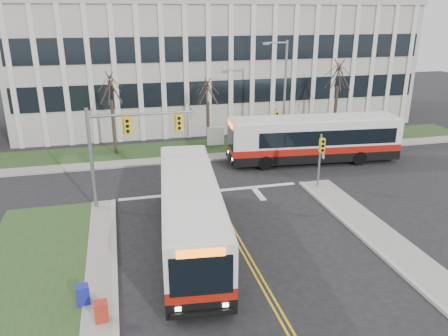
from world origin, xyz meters
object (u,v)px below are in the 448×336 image
bus_main (190,214)px  newspaper_box_red (101,313)px  directory_sign (216,136)px  streetlight (283,90)px  newspaper_box_blue (83,296)px  bus_cross (314,140)px

bus_main → newspaper_box_red: (-4.36, -5.28, -1.21)m
directory_sign → streetlight: bearing=-13.2°
directory_sign → newspaper_box_blue: directory_sign is taller
streetlight → newspaper_box_red: (-14.83, -19.86, -4.72)m
directory_sign → bus_cross: 8.55m
bus_cross → newspaper_box_red: size_ratio=14.02×
bus_cross → streetlight: bearing=-157.4°
directory_sign → bus_cross: bearing=-37.6°
streetlight → newspaper_box_blue: 24.71m
bus_main → newspaper_box_red: size_ratio=13.29×
bus_main → newspaper_box_red: 6.95m
directory_sign → bus_cross: size_ratio=0.15×
newspaper_box_blue → newspaper_box_red: size_ratio=1.00×
streetlight → bus_cross: streetlight is taller
bus_cross → newspaper_box_blue: (-16.80, -14.69, -1.30)m
streetlight → bus_main: streetlight is taller
directory_sign → bus_main: bearing=-107.3°
directory_sign → newspaper_box_blue: bearing=-116.8°
bus_cross → directory_sign: bearing=-122.5°
streetlight → directory_sign: streetlight is taller
bus_main → bus_cross: (11.70, 10.67, 0.09)m
newspaper_box_blue → newspaper_box_red: bearing=-69.5°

